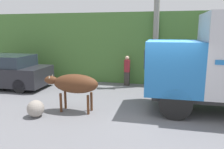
# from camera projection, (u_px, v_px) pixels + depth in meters

# --- Properties ---
(ground_plane) EXTENTS (60.00, 60.00, 0.00)m
(ground_plane) POSITION_uv_depth(u_px,v_px,m) (156.00, 114.00, 7.56)
(ground_plane) COLOR slate
(hillside_embankment) EXTENTS (32.00, 6.46, 3.78)m
(hillside_embankment) POSITION_uv_depth(u_px,v_px,m) (160.00, 45.00, 14.28)
(hillside_embankment) COLOR #4C7A38
(hillside_embankment) RESTS_ON ground_plane
(building_backdrop) EXTENTS (5.44, 2.70, 2.76)m
(building_backdrop) POSITION_uv_depth(u_px,v_px,m) (103.00, 54.00, 13.53)
(building_backdrop) COLOR #C6B793
(building_backdrop) RESTS_ON ground_plane
(brown_cow) EXTENTS (2.00, 0.67, 1.35)m
(brown_cow) POSITION_uv_depth(u_px,v_px,m) (74.00, 84.00, 7.63)
(brown_cow) COLOR #512D19
(brown_cow) RESTS_ON ground_plane
(parked_suv) EXTENTS (4.24, 1.89, 1.64)m
(parked_suv) POSITION_uv_depth(u_px,v_px,m) (7.00, 72.00, 10.98)
(parked_suv) COLOR #232328
(parked_suv) RESTS_ON ground_plane
(pedestrian_on_hill) EXTENTS (0.35, 0.35, 1.56)m
(pedestrian_on_hill) POSITION_uv_depth(u_px,v_px,m) (127.00, 69.00, 11.32)
(pedestrian_on_hill) COLOR #38332D
(pedestrian_on_hill) RESTS_ON ground_plane
(utility_pole) EXTENTS (0.90, 0.28, 6.73)m
(utility_pole) POSITION_uv_depth(u_px,v_px,m) (156.00, 18.00, 10.76)
(utility_pole) COLOR gray
(utility_pole) RESTS_ON ground_plane
(roadside_rock) EXTENTS (0.57, 0.57, 0.57)m
(roadside_rock) POSITION_uv_depth(u_px,v_px,m) (36.00, 109.00, 7.26)
(roadside_rock) COLOR gray
(roadside_rock) RESTS_ON ground_plane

